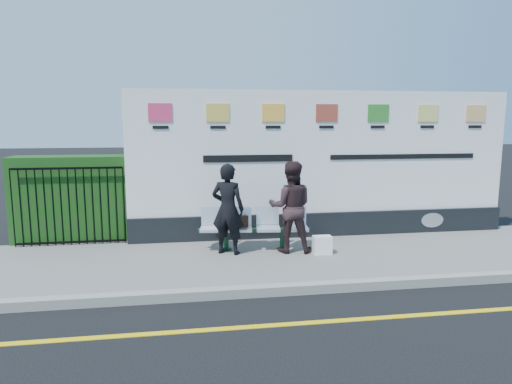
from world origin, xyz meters
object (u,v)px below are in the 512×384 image
(woman_left, at_px, (228,209))
(woman_right, at_px, (291,207))
(billboard, at_px, (324,174))
(bench, at_px, (254,238))

(woman_left, relative_size, woman_right, 0.98)
(billboard, bearing_deg, woman_left, -153.52)
(billboard, height_order, bench, billboard)
(bench, relative_size, woman_right, 1.19)
(bench, bearing_deg, billboard, 35.84)
(bench, relative_size, woman_left, 1.21)
(woman_left, bearing_deg, billboard, -128.87)
(woman_left, distance_m, woman_right, 1.15)
(billboard, relative_size, bench, 4.00)
(woman_right, bearing_deg, woman_left, 8.85)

